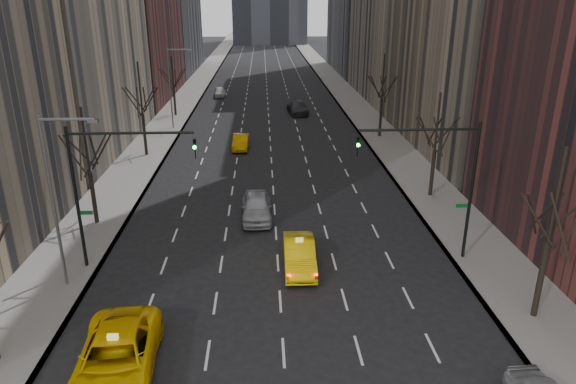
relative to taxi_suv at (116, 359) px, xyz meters
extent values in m
cube|color=slate|center=(-5.58, 67.21, -0.84)|extent=(4.50, 320.00, 0.15)
cube|color=slate|center=(18.92, 67.21, -0.84)|extent=(4.50, 320.00, 0.15)
cylinder|color=black|center=(-5.33, 15.21, 1.02)|extent=(0.28, 0.28, 3.57)
cylinder|color=black|center=(-5.33, 15.21, 4.93)|extent=(0.16, 0.16, 4.25)
cylinder|color=black|center=(-5.18, 16.06, 4.03)|extent=(0.42, 1.80, 2.52)
cylinder|color=black|center=(-4.52, 15.51, 4.03)|extent=(1.74, 0.72, 2.52)
cylinder|color=black|center=(-4.67, 14.66, 4.03)|extent=(1.46, 1.25, 2.52)
cylinder|color=black|center=(-5.48, 14.37, 4.03)|extent=(0.42, 1.80, 2.52)
cylinder|color=black|center=(-6.13, 14.92, 4.03)|extent=(1.74, 0.72, 2.52)
cylinder|color=black|center=(-5.98, 15.77, 4.03)|extent=(1.46, 1.25, 2.52)
cylinder|color=black|center=(-5.33, 31.21, 1.23)|extent=(0.28, 0.28, 3.99)
cylinder|color=black|center=(-5.33, 31.21, 5.60)|extent=(0.16, 0.16, 4.75)
cylinder|color=black|center=(-5.18, 32.06, 4.45)|extent=(0.42, 1.80, 2.52)
cylinder|color=black|center=(-4.52, 31.51, 4.45)|extent=(1.74, 0.72, 2.52)
cylinder|color=black|center=(-4.67, 30.66, 4.45)|extent=(1.46, 1.25, 2.52)
cylinder|color=black|center=(-5.48, 30.37, 4.45)|extent=(0.42, 1.80, 2.52)
cylinder|color=black|center=(-6.13, 30.92, 4.45)|extent=(1.74, 0.72, 2.52)
cylinder|color=black|center=(-5.98, 31.77, 4.45)|extent=(1.46, 1.25, 2.52)
cylinder|color=black|center=(-5.33, 49.21, 0.92)|extent=(0.28, 0.28, 3.36)
cylinder|color=black|center=(-5.33, 49.21, 4.60)|extent=(0.16, 0.16, 4.00)
cylinder|color=black|center=(-5.18, 50.06, 3.82)|extent=(0.42, 1.80, 2.52)
cylinder|color=black|center=(-4.52, 49.51, 3.82)|extent=(1.74, 0.72, 2.52)
cylinder|color=black|center=(-4.67, 48.66, 3.82)|extent=(1.46, 1.25, 2.52)
cylinder|color=black|center=(-5.48, 48.37, 3.82)|extent=(0.42, 1.80, 2.52)
cylinder|color=black|center=(-6.13, 48.92, 3.82)|extent=(1.74, 0.72, 2.52)
cylinder|color=black|center=(-5.98, 49.77, 3.82)|extent=(1.46, 1.25, 2.52)
cylinder|color=black|center=(18.67, 3.21, 1.13)|extent=(0.28, 0.28, 3.78)
cylinder|color=black|center=(18.67, 3.21, 5.27)|extent=(0.16, 0.16, 4.50)
cylinder|color=black|center=(18.82, 4.06, 4.24)|extent=(0.42, 1.80, 2.52)
cylinder|color=black|center=(19.48, 3.51, 4.24)|extent=(1.74, 0.72, 2.52)
cylinder|color=black|center=(19.33, 2.66, 4.24)|extent=(1.46, 1.25, 2.52)
cylinder|color=black|center=(18.52, 2.37, 4.24)|extent=(0.42, 1.80, 2.52)
cylinder|color=black|center=(17.87, 2.92, 4.24)|extent=(1.74, 0.72, 2.52)
cylinder|color=black|center=(18.02, 3.77, 4.24)|extent=(1.46, 1.25, 2.52)
cylinder|color=black|center=(18.67, 19.21, 1.02)|extent=(0.28, 0.28, 3.57)
cylinder|color=black|center=(18.67, 19.21, 4.93)|extent=(0.16, 0.16, 4.25)
cylinder|color=black|center=(18.82, 20.06, 4.03)|extent=(0.42, 1.80, 2.52)
cylinder|color=black|center=(19.48, 19.51, 4.03)|extent=(1.74, 0.72, 2.52)
cylinder|color=black|center=(19.33, 18.66, 4.03)|extent=(1.46, 1.25, 2.52)
cylinder|color=black|center=(18.52, 18.37, 4.03)|extent=(0.42, 1.80, 2.52)
cylinder|color=black|center=(17.87, 18.92, 4.03)|extent=(1.74, 0.72, 2.52)
cylinder|color=black|center=(18.02, 19.77, 4.03)|extent=(1.46, 1.25, 2.52)
cylinder|color=black|center=(18.67, 37.21, 1.23)|extent=(0.28, 0.28, 3.99)
cylinder|color=black|center=(18.67, 37.21, 5.60)|extent=(0.16, 0.16, 4.75)
cylinder|color=black|center=(18.82, 38.06, 4.45)|extent=(0.42, 1.80, 2.52)
cylinder|color=black|center=(19.48, 37.51, 4.45)|extent=(1.74, 0.72, 2.52)
cylinder|color=black|center=(19.33, 36.66, 4.45)|extent=(1.46, 1.25, 2.52)
cylinder|color=black|center=(18.52, 36.37, 4.45)|extent=(0.42, 1.80, 2.52)
cylinder|color=black|center=(17.87, 36.92, 4.45)|extent=(1.74, 0.72, 2.52)
cylinder|color=black|center=(18.02, 37.77, 4.45)|extent=(1.46, 1.25, 2.52)
cylinder|color=black|center=(-4.13, 9.21, 3.24)|extent=(0.18, 0.18, 8.00)
cylinder|color=black|center=(-0.88, 9.21, 6.84)|extent=(6.50, 0.14, 0.14)
imported|color=black|center=(2.37, 9.21, 5.94)|extent=(0.18, 0.22, 1.10)
sphere|color=#0CFF33|center=(2.37, 9.03, 6.09)|extent=(0.20, 0.20, 0.20)
cube|color=#0C5926|center=(-3.73, 9.21, 2.44)|extent=(0.70, 0.04, 0.22)
cylinder|color=black|center=(17.47, 9.21, 3.24)|extent=(0.18, 0.18, 8.00)
cylinder|color=black|center=(14.22, 9.21, 6.84)|extent=(6.50, 0.14, 0.14)
imported|color=black|center=(10.97, 9.21, 5.94)|extent=(0.18, 0.22, 1.10)
sphere|color=#0CFF33|center=(10.97, 9.03, 6.09)|extent=(0.20, 0.20, 0.20)
cube|color=#0C5926|center=(17.07, 9.21, 2.44)|extent=(0.70, 0.04, 0.22)
cylinder|color=slate|center=(-4.53, 7.21, 3.74)|extent=(0.16, 0.16, 9.00)
cylinder|color=slate|center=(-3.23, 7.21, 8.04)|extent=(2.60, 0.14, 0.14)
cube|color=slate|center=(-2.03, 7.21, 7.94)|extent=(0.50, 0.22, 0.15)
cylinder|color=slate|center=(-4.53, 42.21, 3.74)|extent=(0.16, 0.16, 9.00)
cylinder|color=slate|center=(-3.23, 42.21, 8.04)|extent=(2.60, 0.14, 0.14)
cube|color=slate|center=(-2.03, 42.21, 7.94)|extent=(0.50, 0.22, 0.15)
imported|color=yellow|center=(0.00, 0.00, 0.00)|extent=(3.51, 6.78, 1.83)
imported|color=yellow|center=(7.87, 8.63, -0.11)|extent=(1.76, 4.91, 1.61)
imported|color=#ABADB3|center=(5.41, 15.70, -0.06)|extent=(2.13, 5.05, 1.71)
imported|color=#D89604|center=(3.69, 33.36, -0.20)|extent=(1.65, 4.38, 1.43)
imported|color=#2D2D32|center=(10.52, 49.98, -0.09)|extent=(2.86, 5.89, 1.65)
imported|color=silver|center=(-0.63, 62.81, -0.17)|extent=(2.15, 4.51, 1.49)
camera|label=1|loc=(5.98, -16.94, 13.34)|focal=32.00mm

